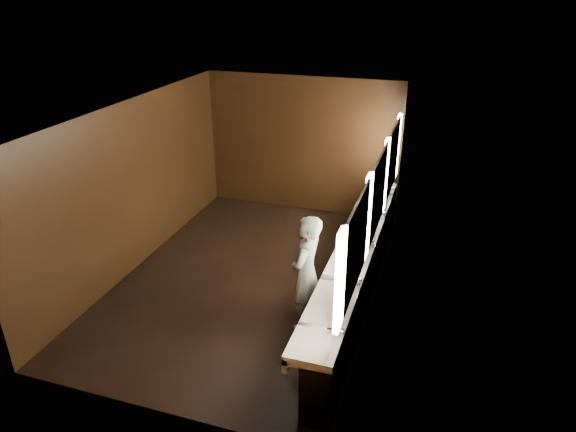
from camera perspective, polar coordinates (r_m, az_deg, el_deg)
name	(u,v)px	position (r m, az deg, el deg)	size (l,w,h in m)	color
floor	(250,278)	(8.58, -4.21, -6.88)	(6.00, 6.00, 0.00)	black
ceiling	(244,110)	(7.49, -4.89, 11.63)	(4.00, 6.00, 0.02)	#2D2D2B
wall_back	(302,145)	(10.60, 1.58, 7.86)	(4.00, 0.02, 2.80)	black
wall_front	(140,309)	(5.62, -16.16, -9.90)	(4.00, 0.02, 2.80)	black
wall_left	(135,186)	(8.84, -16.65, 3.24)	(0.02, 6.00, 2.80)	black
wall_right	(377,217)	(7.46, 9.87, -0.13)	(0.02, 6.00, 2.80)	black
sink_counter	(359,269)	(7.91, 7.91, -5.87)	(0.55, 5.40, 1.01)	black
mirror_band	(378,194)	(7.32, 9.92, 2.37)	(0.06, 5.03, 1.15)	#FFEDCD
person	(306,273)	(7.05, 2.04, -6.39)	(0.62, 0.41, 1.70)	#91CED9
trash_bin	(340,290)	(7.77, 5.77, -8.13)	(0.38, 0.38, 0.58)	black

